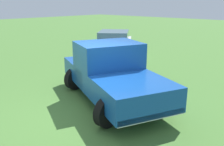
% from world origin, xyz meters
% --- Properties ---
extents(ground_plane, '(80.00, 80.00, 0.00)m').
position_xyz_m(ground_plane, '(0.00, 0.00, 0.00)').
color(ground_plane, '#477533').
extents(pickup_truck, '(3.56, 4.98, 1.81)m').
position_xyz_m(pickup_truck, '(0.91, 0.05, 0.93)').
color(pickup_truck, black).
rests_on(pickup_truck, ground_plane).
extents(sedan_near, '(4.64, 4.06, 1.45)m').
position_xyz_m(sedan_near, '(5.77, 4.28, 0.65)').
color(sedan_near, black).
rests_on(sedan_near, ground_plane).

